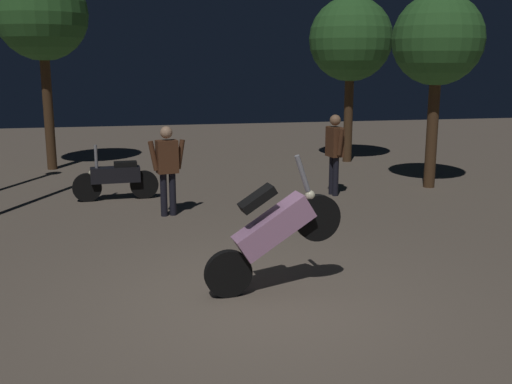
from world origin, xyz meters
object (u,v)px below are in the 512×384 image
(motorcycle_pink_foreground, at_px, (273,231))
(person_rider_beside, at_px, (167,163))
(motorcycle_black_parked_left, at_px, (116,178))
(person_bystander_far, at_px, (335,148))

(motorcycle_pink_foreground, height_order, person_rider_beside, motorcycle_pink_foreground)
(motorcycle_pink_foreground, distance_m, motorcycle_black_parked_left, 5.70)
(motorcycle_pink_foreground, xyz_separation_m, person_rider_beside, (-0.97, 3.90, 0.20))
(motorcycle_black_parked_left, relative_size, person_rider_beside, 1.05)
(motorcycle_black_parked_left, height_order, person_rider_beside, person_rider_beside)
(motorcycle_pink_foreground, xyz_separation_m, motorcycle_black_parked_left, (-1.90, 5.37, -0.31))
(person_rider_beside, relative_size, person_bystander_far, 0.97)
(motorcycle_black_parked_left, distance_m, person_bystander_far, 4.40)
(person_rider_beside, bearing_deg, person_bystander_far, 95.94)
(motorcycle_pink_foreground, bearing_deg, person_rider_beside, 98.63)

